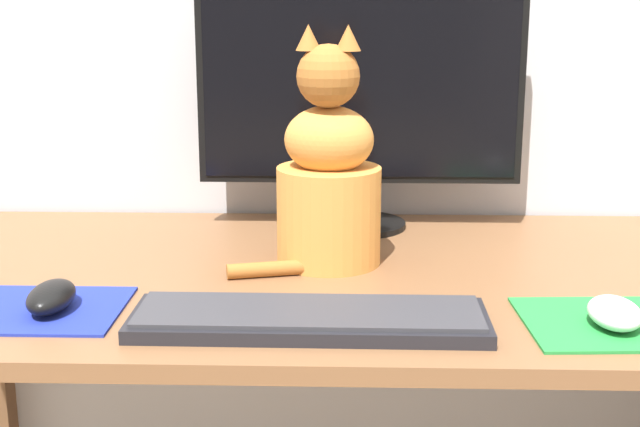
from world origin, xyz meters
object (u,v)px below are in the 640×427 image
Objects in this scene: monitor at (360,96)px; cat at (328,178)px; keyboard at (309,318)px; computer_mouse_left at (51,297)px; computer_mouse_right at (615,313)px.

cat is (-0.05, -0.22, -0.10)m from monitor.
computer_mouse_left is at bearing 173.61° from keyboard.
monitor is 0.65m from computer_mouse_left.
keyboard is 0.35m from computer_mouse_left.
computer_mouse_left is (-0.41, -0.45, -0.22)m from monitor.
monitor is at bearing 82.94° from cat.
monitor is 5.81× the size of computer_mouse_right.
cat reaches higher than computer_mouse_left.
monitor reaches higher than keyboard.
computer_mouse_left is 0.45m from cat.
computer_mouse_left is 0.29× the size of cat.
cat is at bearing -103.09° from monitor.
computer_mouse_left is at bearing -140.87° from cat.
keyboard is at bearing -179.28° from computer_mouse_right.
keyboard is 0.39m from computer_mouse_right.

